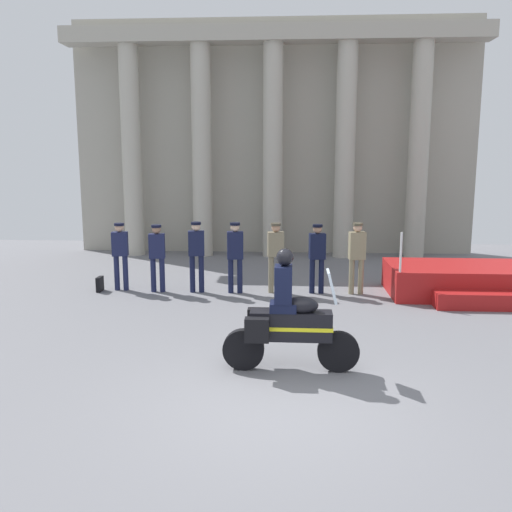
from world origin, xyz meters
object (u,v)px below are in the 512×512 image
officer_in_row_2 (196,251)px  briefcase_on_ground (100,284)px  officer_in_row_0 (120,251)px  reviewing_stand (464,281)px  officer_in_row_6 (357,253)px  motorcycle_with_rider (286,321)px  officer_in_row_3 (235,252)px  officer_in_row_4 (276,252)px  officer_in_row_5 (317,253)px  officer_in_row_1 (157,253)px

officer_in_row_2 → briefcase_on_ground: officer_in_row_2 is taller
officer_in_row_0 → briefcase_on_ground: (-0.49, -0.16, -0.80)m
officer_in_row_0 → reviewing_stand: bearing=171.4°
officer_in_row_2 → briefcase_on_ground: size_ratio=4.78×
officer_in_row_6 → reviewing_stand: bearing=171.9°
reviewing_stand → briefcase_on_ground: reviewing_stand is taller
motorcycle_with_rider → officer_in_row_2: bearing=114.7°
officer_in_row_3 → officer_in_row_6: size_ratio=1.00×
motorcycle_with_rider → briefcase_on_ground: size_ratio=5.81×
officer_in_row_3 → officer_in_row_4: bearing=176.5°
officer_in_row_6 → motorcycle_with_rider: size_ratio=0.82×
motorcycle_with_rider → briefcase_on_ground: (-4.60, 4.84, -0.61)m
reviewing_stand → motorcycle_with_rider: 6.49m
briefcase_on_ground → officer_in_row_2: bearing=1.5°
officer_in_row_0 → officer_in_row_4: officer_in_row_4 is taller
officer_in_row_5 → motorcycle_with_rider: (-0.69, -4.98, -0.19)m
officer_in_row_2 → briefcase_on_ground: (-2.40, -0.06, -0.84)m
officer_in_row_1 → officer_in_row_5: officer_in_row_5 is taller
officer_in_row_3 → motorcycle_with_rider: (1.27, -4.89, -0.21)m
officer_in_row_2 → officer_in_row_3: officer_in_row_2 is taller
officer_in_row_3 → officer_in_row_5: 1.96m
officer_in_row_5 → officer_in_row_1: bearing=-6.9°
officer_in_row_1 → officer_in_row_6: size_ratio=0.96×
officer_in_row_2 → officer_in_row_3: (0.94, -0.01, -0.01)m
reviewing_stand → officer_in_row_3: bearing=-179.2°
officer_in_row_0 → motorcycle_with_rider: size_ratio=0.80×
reviewing_stand → officer_in_row_5: size_ratio=2.09×
briefcase_on_ground → officer_in_row_4: bearing=1.8°
briefcase_on_ground → officer_in_row_5: bearing=1.5°
reviewing_stand → briefcase_on_ground: bearing=-179.2°
reviewing_stand → officer_in_row_0: 8.30m
officer_in_row_0 → officer_in_row_5: officer_in_row_5 is taller
reviewing_stand → briefcase_on_ground: 8.77m
officer_in_row_2 → briefcase_on_ground: bearing=-6.9°
officer_in_row_4 → officer_in_row_6: size_ratio=0.99×
officer_in_row_1 → officer_in_row_5: 3.86m
officer_in_row_0 → officer_in_row_2: size_ratio=0.97×
officer_in_row_1 → officer_in_row_0: bearing=-15.3°
officer_in_row_6 → motorcycle_with_rider: motorcycle_with_rider is taller
officer_in_row_0 → officer_in_row_4: (3.81, -0.03, 0.02)m
motorcycle_with_rider → briefcase_on_ground: 6.70m
reviewing_stand → officer_in_row_0: bearing=179.8°
officer_in_row_0 → officer_in_row_3: (2.84, -0.11, 0.02)m
officer_in_row_2 → officer_in_row_4: officer_in_row_2 is taller
officer_in_row_1 → motorcycle_with_rider: bearing=114.6°
officer_in_row_1 → officer_in_row_4: size_ratio=0.97×
officer_in_row_2 → officer_in_row_4: size_ratio=1.01×
officer_in_row_5 → briefcase_on_ground: size_ratio=4.64×
officer_in_row_1 → officer_in_row_2: bearing=172.7°
reviewing_stand → officer_in_row_6: size_ratio=2.04×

